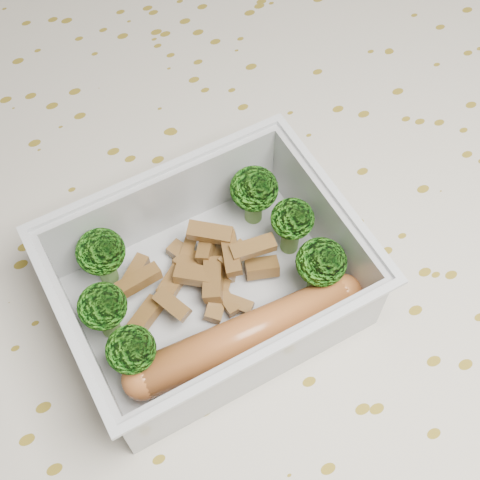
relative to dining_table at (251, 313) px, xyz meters
name	(u,v)px	position (x,y,z in m)	size (l,w,h in m)	color
ground_plane	(245,477)	(0.00, 0.00, -0.67)	(4.00, 4.00, 0.00)	olive
dining_table	(251,313)	(0.00, 0.00, 0.00)	(1.40, 0.90, 0.75)	brown
tablecloth	(252,285)	(0.00, 0.00, 0.05)	(1.46, 0.96, 0.19)	beige
lunch_container	(210,286)	(-0.04, -0.02, 0.11)	(0.19, 0.15, 0.06)	silver
broccoli_florets	(205,260)	(-0.04, 0.00, 0.13)	(0.16, 0.10, 0.05)	#608C3F
meat_pile	(202,272)	(-0.04, 0.00, 0.11)	(0.11, 0.07, 0.03)	brown
sausage	(246,335)	(-0.03, -0.05, 0.11)	(0.16, 0.03, 0.03)	#B25F2C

